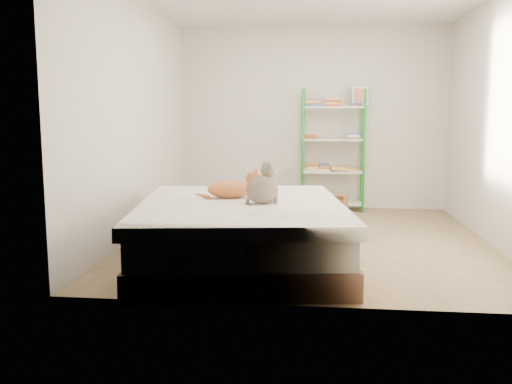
# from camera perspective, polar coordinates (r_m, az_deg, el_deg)

# --- Properties ---
(room) EXTENTS (3.81, 4.21, 2.61)m
(room) POSITION_cam_1_polar(r_m,az_deg,el_deg) (5.81, 5.75, 7.63)
(room) COLOR tan
(room) RESTS_ON ground
(bed) EXTENTS (2.07, 2.46, 0.57)m
(bed) POSITION_cam_1_polar(r_m,az_deg,el_deg) (4.92, -1.55, -4.34)
(bed) COLOR brown
(bed) RESTS_ON ground
(orange_cat) EXTENTS (0.58, 0.41, 0.21)m
(orange_cat) POSITION_cam_1_polar(r_m,az_deg,el_deg) (5.10, -2.68, 0.55)
(orange_cat) COLOR #EC8B50
(orange_cat) RESTS_ON bed
(grey_cat) EXTENTS (0.42, 0.40, 0.37)m
(grey_cat) POSITION_cam_1_polar(r_m,az_deg,el_deg) (4.75, 0.65, 0.93)
(grey_cat) COLOR gray
(grey_cat) RESTS_ON bed
(shelf_unit) EXTENTS (0.91, 0.36, 1.74)m
(shelf_unit) POSITION_cam_1_polar(r_m,az_deg,el_deg) (7.71, 8.15, 4.46)
(shelf_unit) COLOR green
(shelf_unit) RESTS_ON ground
(cardboard_box) EXTENTS (0.55, 0.55, 0.40)m
(cardboard_box) POSITION_cam_1_polar(r_m,az_deg,el_deg) (6.86, 7.42, -1.79)
(cardboard_box) COLOR #9A6D40
(cardboard_box) RESTS_ON ground
(white_bin) EXTENTS (0.35, 0.32, 0.35)m
(white_bin) POSITION_cam_1_polar(r_m,az_deg,el_deg) (7.84, -2.43, -0.44)
(white_bin) COLOR white
(white_bin) RESTS_ON ground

